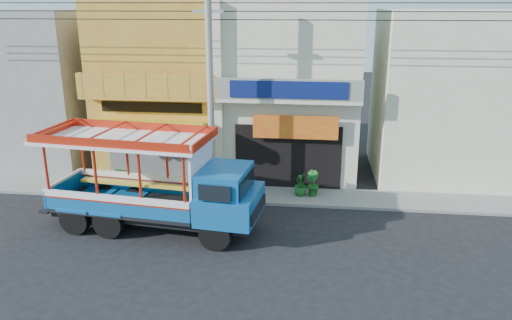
{
  "coord_description": "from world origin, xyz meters",
  "views": [
    {
      "loc": [
        3.06,
        -15.74,
        7.93
      ],
      "look_at": [
        0.89,
        2.5,
        2.1
      ],
      "focal_mm": 35.0,
      "sensor_mm": 36.0,
      "label": 1
    }
  ],
  "objects": [
    {
      "name": "songthaew_truck",
      "position": [
        -2.01,
        0.31,
        1.77
      ],
      "size": [
        8.09,
        3.41,
        3.66
      ],
      "color": "black",
      "rests_on": "ground"
    },
    {
      "name": "potted_plant_c",
      "position": [
        2.6,
        4.01,
        0.61
      ],
      "size": [
        0.62,
        0.62,
        0.99
      ],
      "primitive_type": "imported",
      "rotation": [
        0.0,
        0.0,
        4.59
      ],
      "color": "#1A5E1E",
      "rests_on": "sidewalk"
    },
    {
      "name": "utility_pole",
      "position": [
        -0.85,
        3.3,
        5.03
      ],
      "size": [
        28.0,
        0.26,
        9.0
      ],
      "color": "gray",
      "rests_on": "ground"
    },
    {
      "name": "sidewalk",
      "position": [
        0.0,
        4.0,
        0.06
      ],
      "size": [
        30.0,
        2.0,
        0.12
      ],
      "primitive_type": "cube",
      "color": "slate",
      "rests_on": "ground"
    },
    {
      "name": "filler_building_left",
      "position": [
        -11.0,
        8.0,
        3.8
      ],
      "size": [
        6.0,
        6.0,
        7.6
      ],
      "primitive_type": "cube",
      "color": "gray",
      "rests_on": "ground"
    },
    {
      "name": "party_pilaster",
      "position": [
        -1.0,
        4.85,
        4.0
      ],
      "size": [
        0.35,
        0.3,
        8.0
      ],
      "primitive_type": "cube",
      "color": "beige",
      "rests_on": "ground"
    },
    {
      "name": "potted_plant_b",
      "position": [
        3.09,
        4.04,
        0.66
      ],
      "size": [
        0.75,
        0.77,
        1.08
      ],
      "primitive_type": "imported",
      "rotation": [
        0.0,
        0.0,
        2.28
      ],
      "color": "#1A5E1E",
      "rests_on": "sidewalk"
    },
    {
      "name": "shophouse_left",
      "position": [
        -4.0,
        7.96,
        4.11
      ],
      "size": [
        6.0,
        7.5,
        8.24
      ],
      "color": "#C5772B",
      "rests_on": "ground"
    },
    {
      "name": "shophouse_right",
      "position": [
        2.0,
        7.96,
        4.11
      ],
      "size": [
        6.0,
        6.75,
        8.24
      ],
      "color": "beige",
      "rests_on": "ground"
    },
    {
      "name": "ground",
      "position": [
        0.0,
        0.0,
        0.0
      ],
      "size": [
        90.0,
        90.0,
        0.0
      ],
      "primitive_type": "plane",
      "color": "black",
      "rests_on": "ground"
    },
    {
      "name": "filler_building_right",
      "position": [
        9.0,
        8.0,
        3.8
      ],
      "size": [
        6.0,
        6.0,
        7.6
      ],
      "primitive_type": "cube",
      "color": "beige",
      "rests_on": "ground"
    },
    {
      "name": "green_sign",
      "position": [
        -5.14,
        3.84,
        0.49
      ],
      "size": [
        0.58,
        0.34,
        0.88
      ],
      "color": "black",
      "rests_on": "sidewalk"
    }
  ]
}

